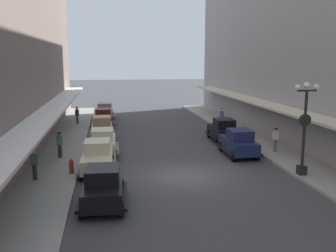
{
  "coord_description": "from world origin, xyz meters",
  "views": [
    {
      "loc": [
        -4.23,
        -19.67,
        6.52
      ],
      "look_at": [
        0.0,
        6.0,
        1.8
      ],
      "focal_mm": 39.56,
      "sensor_mm": 36.0,
      "label": 1
    }
  ],
  "objects_px": {
    "parked_car_4": "(103,141)",
    "parked_car_7": "(97,156)",
    "parked_car_5": "(238,142)",
    "pedestrian_2": "(222,117)",
    "pedestrian_3": "(275,139)",
    "pedestrian_1": "(77,115)",
    "fire_hydrant": "(71,166)",
    "parked_car_1": "(105,111)",
    "parked_car_6": "(103,185)",
    "parked_car_3": "(223,129)",
    "lamp_post_with_clock": "(305,125)",
    "parked_car_2": "(102,128)",
    "pedestrian_4": "(34,165)",
    "parked_car_0": "(104,117)",
    "pedestrian_0": "(60,145)"
  },
  "relations": [
    {
      "from": "parked_car_4",
      "to": "parked_car_7",
      "type": "distance_m",
      "value": 3.98
    },
    {
      "from": "parked_car_5",
      "to": "parked_car_7",
      "type": "xyz_separation_m",
      "value": [
        -9.42,
        -2.27,
        0.0
      ]
    },
    {
      "from": "pedestrian_2",
      "to": "pedestrian_3",
      "type": "relative_size",
      "value": 1.0
    },
    {
      "from": "parked_car_5",
      "to": "pedestrian_1",
      "type": "distance_m",
      "value": 18.24
    },
    {
      "from": "fire_hydrant",
      "to": "parked_car_7",
      "type": "bearing_deg",
      "value": 17.52
    },
    {
      "from": "parked_car_1",
      "to": "parked_car_4",
      "type": "xyz_separation_m",
      "value": [
        -0.08,
        -15.21,
        0.0
      ]
    },
    {
      "from": "parked_car_6",
      "to": "parked_car_1",
      "type": "bearing_deg",
      "value": 90.02
    },
    {
      "from": "parked_car_3",
      "to": "lamp_post_with_clock",
      "type": "xyz_separation_m",
      "value": [
        1.5,
        -9.62,
        2.04
      ]
    },
    {
      "from": "parked_car_4",
      "to": "pedestrian_3",
      "type": "distance_m",
      "value": 11.97
    },
    {
      "from": "parked_car_2",
      "to": "pedestrian_4",
      "type": "height_order",
      "value": "parked_car_2"
    },
    {
      "from": "parked_car_4",
      "to": "parked_car_5",
      "type": "height_order",
      "value": "same"
    },
    {
      "from": "pedestrian_3",
      "to": "pedestrian_4",
      "type": "xyz_separation_m",
      "value": [
        -15.41,
        -3.69,
        -0.02
      ]
    },
    {
      "from": "pedestrian_3",
      "to": "pedestrian_2",
      "type": "bearing_deg",
      "value": 93.31
    },
    {
      "from": "parked_car_4",
      "to": "fire_hydrant",
      "type": "height_order",
      "value": "parked_car_4"
    },
    {
      "from": "lamp_post_with_clock",
      "to": "parked_car_3",
      "type": "bearing_deg",
      "value": 98.88
    },
    {
      "from": "parked_car_0",
      "to": "pedestrian_0",
      "type": "relative_size",
      "value": 2.59
    },
    {
      "from": "parked_car_0",
      "to": "pedestrian_1",
      "type": "distance_m",
      "value": 3.04
    },
    {
      "from": "parked_car_5",
      "to": "pedestrian_1",
      "type": "height_order",
      "value": "parked_car_5"
    },
    {
      "from": "fire_hydrant",
      "to": "pedestrian_2",
      "type": "relative_size",
      "value": 0.49
    },
    {
      "from": "parked_car_0",
      "to": "pedestrian_2",
      "type": "distance_m",
      "value": 11.42
    },
    {
      "from": "parked_car_2",
      "to": "parked_car_3",
      "type": "relative_size",
      "value": 1.0
    },
    {
      "from": "pedestrian_2",
      "to": "pedestrian_4",
      "type": "bearing_deg",
      "value": -136.29
    },
    {
      "from": "pedestrian_2",
      "to": "parked_car_4",
      "type": "bearing_deg",
      "value": -141.88
    },
    {
      "from": "parked_car_0",
      "to": "parked_car_4",
      "type": "height_order",
      "value": "same"
    },
    {
      "from": "parked_car_1",
      "to": "parked_car_5",
      "type": "relative_size",
      "value": 1.0
    },
    {
      "from": "parked_car_6",
      "to": "pedestrian_1",
      "type": "relative_size",
      "value": 2.59
    },
    {
      "from": "parked_car_0",
      "to": "parked_car_1",
      "type": "distance_m",
      "value": 4.53
    },
    {
      "from": "lamp_post_with_clock",
      "to": "pedestrian_2",
      "type": "distance_m",
      "value": 15.72
    },
    {
      "from": "parked_car_6",
      "to": "pedestrian_3",
      "type": "bearing_deg",
      "value": 32.44
    },
    {
      "from": "parked_car_3",
      "to": "parked_car_4",
      "type": "bearing_deg",
      "value": -163.31
    },
    {
      "from": "parked_car_5",
      "to": "pedestrian_0",
      "type": "relative_size",
      "value": 2.56
    },
    {
      "from": "fire_hydrant",
      "to": "pedestrian_0",
      "type": "xyz_separation_m",
      "value": [
        -1.05,
        3.58,
        0.45
      ]
    },
    {
      "from": "parked_car_5",
      "to": "pedestrian_1",
      "type": "bearing_deg",
      "value": 130.23
    },
    {
      "from": "parked_car_0",
      "to": "parked_car_3",
      "type": "bearing_deg",
      "value": -39.41
    },
    {
      "from": "lamp_post_with_clock",
      "to": "pedestrian_3",
      "type": "distance_m",
      "value": 5.56
    },
    {
      "from": "parked_car_1",
      "to": "pedestrian_2",
      "type": "distance_m",
      "value": 12.86
    },
    {
      "from": "parked_car_2",
      "to": "pedestrian_1",
      "type": "distance_m",
      "value": 7.35
    },
    {
      "from": "pedestrian_0",
      "to": "parked_car_4",
      "type": "bearing_deg",
      "value": 17.07
    },
    {
      "from": "parked_car_1",
      "to": "parked_car_4",
      "type": "relative_size",
      "value": 1.01
    },
    {
      "from": "pedestrian_2",
      "to": "pedestrian_3",
      "type": "distance_m",
      "value": 10.48
    },
    {
      "from": "parked_car_6",
      "to": "fire_hydrant",
      "type": "distance_m",
      "value": 5.04
    },
    {
      "from": "parked_car_3",
      "to": "parked_car_4",
      "type": "distance_m",
      "value": 9.93
    },
    {
      "from": "parked_car_6",
      "to": "lamp_post_with_clock",
      "type": "relative_size",
      "value": 0.84
    },
    {
      "from": "fire_hydrant",
      "to": "parked_car_2",
      "type": "bearing_deg",
      "value": 80.59
    },
    {
      "from": "parked_car_1",
      "to": "parked_car_6",
      "type": "relative_size",
      "value": 1.0
    },
    {
      "from": "parked_car_0",
      "to": "parked_car_7",
      "type": "bearing_deg",
      "value": -91.0
    },
    {
      "from": "parked_car_3",
      "to": "pedestrian_2",
      "type": "xyz_separation_m",
      "value": [
        1.74,
        5.98,
        0.07
      ]
    },
    {
      "from": "parked_car_1",
      "to": "fire_hydrant",
      "type": "relative_size",
      "value": 5.24
    },
    {
      "from": "pedestrian_2",
      "to": "fire_hydrant",
      "type": "bearing_deg",
      "value": -134.39
    },
    {
      "from": "parked_car_0",
      "to": "parked_car_3",
      "type": "xyz_separation_m",
      "value": [
        9.53,
        -7.83,
        0.0
      ]
    }
  ]
}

